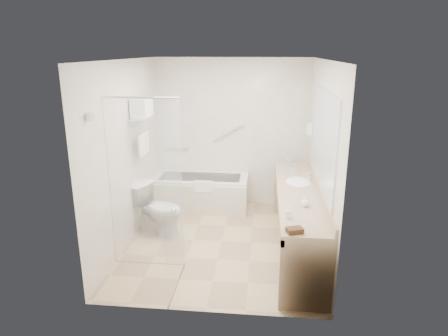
# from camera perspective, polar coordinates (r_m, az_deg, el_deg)

# --- Properties ---
(floor) EXTENTS (3.20, 3.20, 0.00)m
(floor) POSITION_cam_1_polar(r_m,az_deg,el_deg) (5.77, -0.31, -10.41)
(floor) COLOR tan
(floor) RESTS_ON ground
(ceiling) EXTENTS (2.60, 3.20, 0.10)m
(ceiling) POSITION_cam_1_polar(r_m,az_deg,el_deg) (5.14, -0.35, 15.23)
(ceiling) COLOR white
(ceiling) RESTS_ON wall_back
(wall_back) EXTENTS (2.60, 0.10, 2.50)m
(wall_back) POSITION_cam_1_polar(r_m,az_deg,el_deg) (6.88, 1.10, 5.09)
(wall_back) COLOR silver
(wall_back) RESTS_ON ground
(wall_front) EXTENTS (2.60, 0.10, 2.50)m
(wall_front) POSITION_cam_1_polar(r_m,az_deg,el_deg) (3.81, -2.91, -4.53)
(wall_front) COLOR silver
(wall_front) RESTS_ON ground
(wall_left) EXTENTS (0.10, 3.20, 2.50)m
(wall_left) POSITION_cam_1_polar(r_m,az_deg,el_deg) (5.61, -13.66, 1.96)
(wall_left) COLOR silver
(wall_left) RESTS_ON ground
(wall_right) EXTENTS (0.10, 3.20, 2.50)m
(wall_right) POSITION_cam_1_polar(r_m,az_deg,el_deg) (5.35, 13.66, 1.25)
(wall_right) COLOR silver
(wall_right) RESTS_ON ground
(bathtub) EXTENTS (1.60, 0.73, 0.59)m
(bathtub) POSITION_cam_1_polar(r_m,az_deg,el_deg) (6.85, -3.36, -3.45)
(bathtub) COLOR white
(bathtub) RESTS_ON floor
(grab_bar_short) EXTENTS (0.40, 0.03, 0.03)m
(grab_bar_short) POSITION_cam_1_polar(r_m,az_deg,el_deg) (7.04, -6.67, 2.75)
(grab_bar_short) COLOR silver
(grab_bar_short) RESTS_ON wall_back
(grab_bar_long) EXTENTS (0.53, 0.03, 0.33)m
(grab_bar_long) POSITION_cam_1_polar(r_m,az_deg,el_deg) (6.84, 0.66, 5.03)
(grab_bar_long) COLOR silver
(grab_bar_long) RESTS_ON wall_back
(shower_enclosure) EXTENTS (0.96, 0.91, 2.11)m
(shower_enclosure) POSITION_cam_1_polar(r_m,az_deg,el_deg) (4.62, -9.38, -3.32)
(shower_enclosure) COLOR silver
(shower_enclosure) RESTS_ON floor
(towel_shelf) EXTENTS (0.24, 0.55, 0.81)m
(towel_shelf) POSITION_cam_1_polar(r_m,az_deg,el_deg) (5.79, -11.64, 7.64)
(towel_shelf) COLOR silver
(towel_shelf) RESTS_ON wall_left
(vanity_counter) EXTENTS (0.55, 2.70, 0.95)m
(vanity_counter) POSITION_cam_1_polar(r_m,az_deg,el_deg) (5.37, 10.50, -5.37)
(vanity_counter) COLOR tan
(vanity_counter) RESTS_ON floor
(sink) EXTENTS (0.40, 0.52, 0.14)m
(sink) POSITION_cam_1_polar(r_m,az_deg,el_deg) (5.68, 10.60, -2.19)
(sink) COLOR white
(sink) RESTS_ON vanity_counter
(faucet) EXTENTS (0.03, 0.03, 0.14)m
(faucet) POSITION_cam_1_polar(r_m,az_deg,el_deg) (5.66, 12.12, -1.18)
(faucet) COLOR silver
(faucet) RESTS_ON vanity_counter
(mirror) EXTENTS (0.02, 2.00, 1.20)m
(mirror) POSITION_cam_1_polar(r_m,az_deg,el_deg) (5.13, 13.99, 4.04)
(mirror) COLOR #B2B7BF
(mirror) RESTS_ON wall_right
(hairdryer_unit) EXTENTS (0.08, 0.10, 0.18)m
(hairdryer_unit) POSITION_cam_1_polar(r_m,az_deg,el_deg) (6.31, 12.12, 5.53)
(hairdryer_unit) COLOR white
(hairdryer_unit) RESTS_ON wall_right
(toilet) EXTENTS (0.87, 0.67, 0.75)m
(toilet) POSITION_cam_1_polar(r_m,az_deg,el_deg) (5.93, -9.35, -5.90)
(toilet) COLOR white
(toilet) RESTS_ON floor
(amenity_basket) EXTENTS (0.19, 0.16, 0.05)m
(amenity_basket) POSITION_cam_1_polar(r_m,az_deg,el_deg) (4.12, 10.06, -8.77)
(amenity_basket) COLOR #402917
(amenity_basket) RESTS_ON vanity_counter
(soap_bottle_a) EXTENTS (0.08, 0.13, 0.06)m
(soap_bottle_a) POSITION_cam_1_polar(r_m,az_deg,el_deg) (4.45, 9.14, -6.72)
(soap_bottle_a) COLOR white
(soap_bottle_a) RESTS_ON vanity_counter
(soap_bottle_b) EXTENTS (0.11, 0.13, 0.10)m
(soap_bottle_b) POSITION_cam_1_polar(r_m,az_deg,el_deg) (4.79, 11.54, -4.87)
(soap_bottle_b) COLOR white
(soap_bottle_b) RESTS_ON vanity_counter
(water_bottle_left) EXTENTS (0.06, 0.06, 0.21)m
(water_bottle_left) POSITION_cam_1_polar(r_m,az_deg,el_deg) (5.74, 9.73, -0.63)
(water_bottle_left) COLOR silver
(water_bottle_left) RESTS_ON vanity_counter
(water_bottle_mid) EXTENTS (0.06, 0.06, 0.19)m
(water_bottle_mid) POSITION_cam_1_polar(r_m,az_deg,el_deg) (6.26, 9.35, 0.73)
(water_bottle_mid) COLOR silver
(water_bottle_mid) RESTS_ON vanity_counter
(water_bottle_right) EXTENTS (0.06, 0.06, 0.20)m
(water_bottle_right) POSITION_cam_1_polar(r_m,az_deg,el_deg) (6.34, 9.17, 1.03)
(water_bottle_right) COLOR silver
(water_bottle_right) RESTS_ON vanity_counter
(drinking_glass_near) EXTENTS (0.07, 0.07, 0.08)m
(drinking_glass_near) POSITION_cam_1_polar(r_m,az_deg,el_deg) (6.36, 8.48, 0.59)
(drinking_glass_near) COLOR silver
(drinking_glass_near) RESTS_ON vanity_counter
(drinking_glass_far) EXTENTS (0.09, 0.09, 0.10)m
(drinking_glass_far) POSITION_cam_1_polar(r_m,az_deg,el_deg) (6.41, 9.50, 0.79)
(drinking_glass_far) COLOR silver
(drinking_glass_far) RESTS_ON vanity_counter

